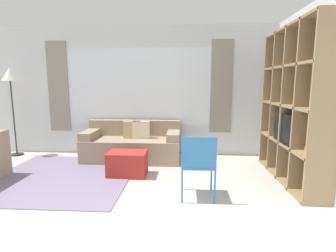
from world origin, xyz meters
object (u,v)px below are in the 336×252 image
object	(u,v)px
shelving_unit	(295,106)
floor_lamp	(10,81)
couch_main	(133,145)
ottoman	(127,163)
folding_chair	(198,161)

from	to	relation	value
shelving_unit	floor_lamp	world-z (taller)	shelving_unit
floor_lamp	shelving_unit	bearing A→B (deg)	-12.03
couch_main	ottoman	bearing A→B (deg)	-84.10
shelving_unit	ottoman	world-z (taller)	shelving_unit
couch_main	ottoman	xyz separation A→B (m)	(0.10, -0.94, -0.10)
shelving_unit	floor_lamp	size ratio (longest dim) A/B	1.29
floor_lamp	ottoman	bearing A→B (deg)	-22.45
ottoman	folding_chair	world-z (taller)	folding_chair
couch_main	floor_lamp	size ratio (longest dim) A/B	1.04
ottoman	floor_lamp	distance (m)	3.18
ottoman	shelving_unit	bearing A→B (deg)	-0.72
shelving_unit	couch_main	distance (m)	3.03
ottoman	floor_lamp	size ratio (longest dim) A/B	0.34
folding_chair	floor_lamp	bearing A→B (deg)	-27.31
shelving_unit	floor_lamp	bearing A→B (deg)	167.97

